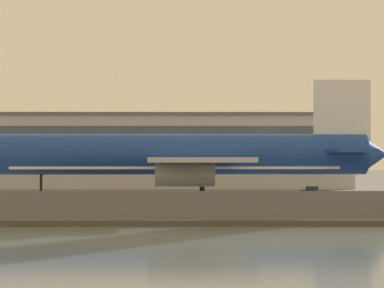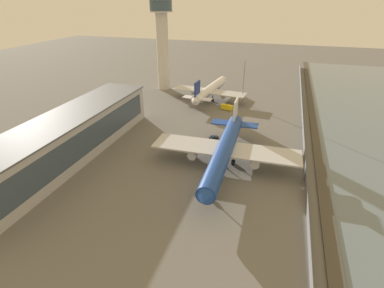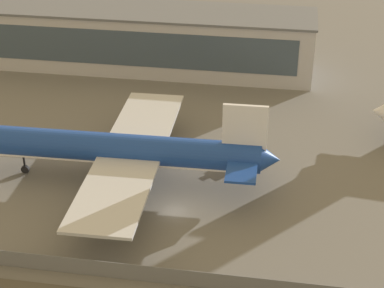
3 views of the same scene
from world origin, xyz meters
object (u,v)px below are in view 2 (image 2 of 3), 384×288
baggage_tug (214,138)px  control_tower (162,37)px  ops_van (227,107)px  cargo_jet_blue (224,150)px  passenger_jet_white (210,90)px  apron_light_mast_apron_west (244,80)px

baggage_tug → control_tower: (55.45, 41.36, 26.01)m
ops_van → control_tower: size_ratio=0.12×
cargo_jet_blue → baggage_tug: cargo_jet_blue is taller
baggage_tug → control_tower: bearing=36.7°
passenger_jet_white → baggage_tug: size_ratio=12.38×
control_tower → apron_light_mast_apron_west: (-11.87, -44.79, -15.54)m
baggage_tug → apron_light_mast_apron_west: apron_light_mast_apron_west is taller
cargo_jet_blue → passenger_jet_white: bearing=17.9°
baggage_tug → ops_van: (32.39, 1.84, 0.47)m
baggage_tug → passenger_jet_white: bearing=16.0°
control_tower → cargo_jet_blue: bearing=-146.2°
ops_van → control_tower: control_tower is taller
ops_van → cargo_jet_blue: bearing=-169.7°
cargo_jet_blue → passenger_jet_white: cargo_jet_blue is taller
cargo_jet_blue → baggage_tug: bearing=22.8°
passenger_jet_white → control_tower: (11.46, 28.77, 21.82)m
apron_light_mast_apron_west → ops_van: bearing=154.8°
cargo_jet_blue → control_tower: control_tower is taller
cargo_jet_blue → apron_light_mast_apron_west: bearing=3.6°
cargo_jet_blue → ops_van: 50.55m
baggage_tug → ops_van: bearing=3.2°
cargo_jet_blue → baggage_tug: (17.15, 7.20, -4.93)m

